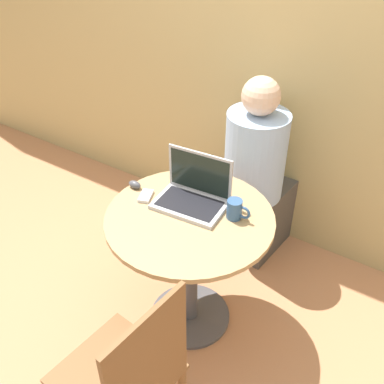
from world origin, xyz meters
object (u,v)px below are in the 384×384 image
object	(u,v)px
laptop	(193,193)
person_seated	(258,183)
chair_empty	(129,380)
cell_phone	(146,196)

from	to	relation	value
laptop	person_seated	size ratio (longest dim) A/B	0.30
chair_empty	person_seated	xyz separation A→B (m)	(-0.17, 1.42, -0.00)
cell_phone	person_seated	distance (m)	0.80
chair_empty	cell_phone	bearing A→B (deg)	122.26
laptop	chair_empty	distance (m)	0.87
person_seated	chair_empty	bearing A→B (deg)	-83.34
cell_phone	chair_empty	world-z (taller)	chair_empty
laptop	person_seated	world-z (taller)	person_seated
laptop	chair_empty	world-z (taller)	laptop
chair_empty	person_seated	distance (m)	1.42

